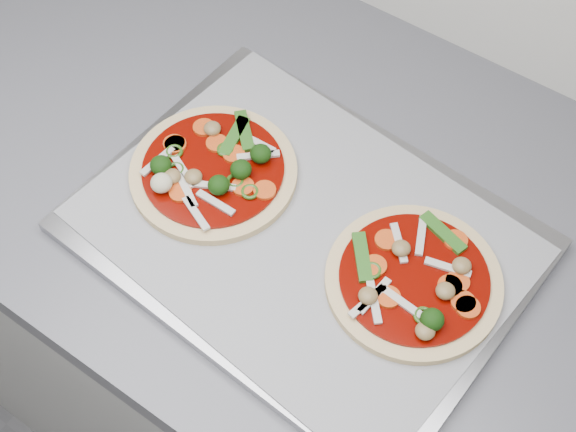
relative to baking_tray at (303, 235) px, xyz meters
The scene contains 5 objects.
countertop 0.25m from the baking_tray, 12.94° to the left, with size 3.60×0.60×0.04m, color #59585F.
baking_tray is the anchor object (origin of this frame).
parchment 0.01m from the baking_tray, ahead, with size 0.44×0.32×0.00m, color gray.
pizza_left 0.13m from the baking_tray, behind, with size 0.25×0.25×0.03m.
pizza_right 0.13m from the baking_tray, ahead, with size 0.20×0.20×0.03m.
Camera 1 is at (0.01, 0.86, 1.64)m, focal length 50.00 mm.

